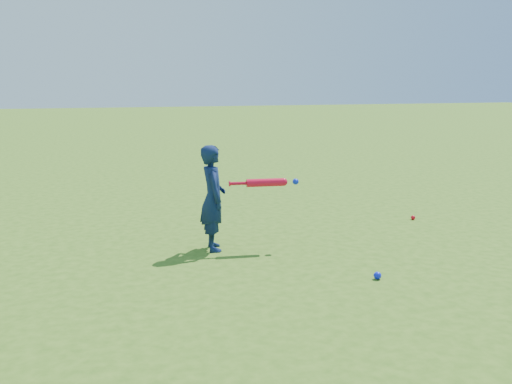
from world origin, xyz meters
TOP-DOWN VIEW (x-y plane):
  - ground at (0.00, 0.00)m, footprint 80.00×80.00m
  - child at (0.50, 0.21)m, footprint 0.33×0.47m
  - ground_ball_red at (3.52, 0.75)m, footprint 0.06×0.06m
  - ground_ball_blue at (1.78, -1.29)m, footprint 0.08×0.08m
  - bat_swing at (1.12, 0.08)m, footprint 0.81×0.17m

SIDE VIEW (x-z plane):
  - ground at x=0.00m, z-range 0.00..0.00m
  - ground_ball_red at x=3.52m, z-range 0.00..0.06m
  - ground_ball_blue at x=1.78m, z-range 0.00..0.08m
  - child at x=0.50m, z-range 0.00..1.21m
  - bat_swing at x=1.12m, z-range 0.73..0.82m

